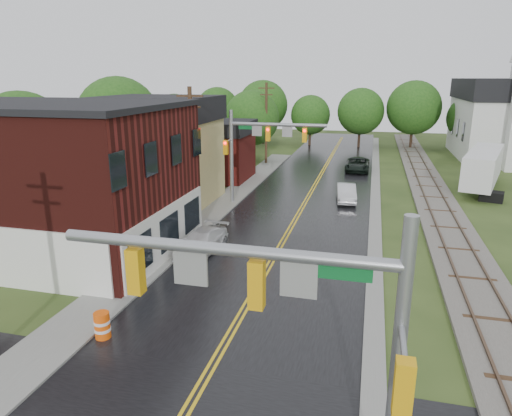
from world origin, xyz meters
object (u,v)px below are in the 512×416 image
at_px(traffic_signal_far, 258,141).
at_px(church, 508,110).
at_px(semi_trailer, 483,166).
at_px(brick_building, 50,178).
at_px(tree_left_e, 253,119).
at_px(sedan_silver, 346,193).
at_px(suv_dark, 357,165).
at_px(traffic_signal_near, 292,312).
at_px(tree_left_c, 194,126).
at_px(pickup_white, 202,242).
at_px(construction_barrel, 102,325).
at_px(utility_pole_c, 266,122).
at_px(utility_pole_b, 192,153).
at_px(tree_left_a, 24,140).
at_px(tree_left_b, 120,120).

bearing_deg(traffic_signal_far, church, 48.73).
bearing_deg(semi_trailer, brick_building, -141.37).
relative_size(tree_left_e, sedan_silver, 1.97).
bearing_deg(sedan_silver, suv_dark, 81.58).
height_order(traffic_signal_near, traffic_signal_far, same).
xyz_separation_m(tree_left_c, sedan_silver, (16.94, -10.30, -3.83)).
distance_m(traffic_signal_near, traffic_signal_far, 25.94).
height_order(church, sedan_silver, church).
height_order(brick_building, pickup_white, brick_building).
bearing_deg(tree_left_e, traffic_signal_near, -74.32).
relative_size(traffic_signal_near, construction_barrel, 6.96).
xyz_separation_m(utility_pole_c, sedan_silver, (9.90, -14.40, -4.04)).
distance_m(brick_building, utility_pole_c, 29.56).
height_order(utility_pole_b, suv_dark, utility_pole_b).
relative_size(utility_pole_b, suv_dark, 1.76).
height_order(utility_pole_b, construction_barrel, utility_pole_b).
xyz_separation_m(utility_pole_c, suv_dark, (10.30, -1.83, -4.01)).
relative_size(semi_trailer, construction_barrel, 10.41).
bearing_deg(tree_left_e, sedan_silver, -53.77).
distance_m(tree_left_a, construction_barrel, 21.66).
height_order(tree_left_a, semi_trailer, tree_left_a).
height_order(church, traffic_signal_far, church).
bearing_deg(tree_left_b, pickup_white, -48.54).
height_order(suv_dark, construction_barrel, suv_dark).
relative_size(utility_pole_b, construction_barrel, 8.54).
distance_m(suv_dark, pickup_white, 26.92).
xyz_separation_m(sedan_silver, pickup_white, (-7.21, -13.25, -0.04)).
relative_size(utility_pole_c, construction_barrel, 8.54).
distance_m(tree_left_e, construction_barrel, 39.18).
height_order(utility_pole_b, tree_left_e, utility_pole_b).
bearing_deg(tree_left_e, suv_dark, -16.79).
height_order(pickup_white, construction_barrel, pickup_white).
height_order(brick_building, sedan_silver, brick_building).
height_order(traffic_signal_near, utility_pole_c, utility_pole_c).
height_order(utility_pole_c, tree_left_b, tree_left_b).
distance_m(church, traffic_signal_near, 54.32).
bearing_deg(traffic_signal_far, sedan_silver, 21.59).
bearing_deg(utility_pole_c, traffic_signal_far, -78.91).
height_order(tree_left_a, construction_barrel, tree_left_a).
bearing_deg(tree_left_b, sedan_silver, -6.27).
relative_size(tree_left_b, semi_trailer, 0.88).
xyz_separation_m(tree_left_c, semi_trailer, (28.21, -3.44, -2.41)).
distance_m(brick_building, semi_trailer, 34.43).
height_order(tree_left_e, sedan_silver, tree_left_e).
xyz_separation_m(utility_pole_c, tree_left_b, (-11.05, -12.10, 1.00)).
bearing_deg(brick_building, pickup_white, 9.13).
distance_m(church, tree_left_a, 51.01).
height_order(church, utility_pole_b, church).
height_order(traffic_signal_near, construction_barrel, traffic_signal_near).
xyz_separation_m(church, tree_left_b, (-37.85, -21.84, -0.12)).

